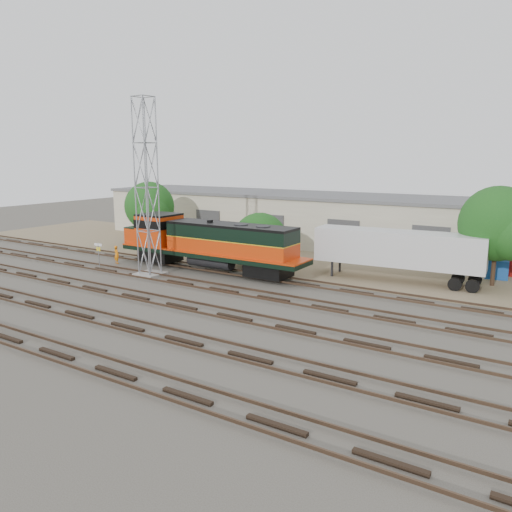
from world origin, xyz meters
The scene contains 13 objects.
ground centered at (0.00, 0.00, 0.00)m, with size 140.00×140.00×0.00m, color #47423A.
dirt_strip centered at (0.00, 15.00, 0.01)m, with size 80.00×16.00×0.02m, color #726047.
tracks centered at (0.00, -3.00, 0.08)m, with size 80.00×20.40×0.28m.
warehouse centered at (0.04, 22.98, 2.65)m, with size 58.40×10.40×5.30m.
locomotive centered at (-4.86, 6.00, 2.37)m, with size 17.14×3.01×4.12m.
signal_tower centered at (-7.72, 2.27, 6.64)m, with size 2.01×2.01×13.60m.
sign_post centered at (-13.56, 2.21, 1.44)m, with size 0.84×0.08×2.06m.
worker centered at (-13.34, 3.96, 0.79)m, with size 0.58×0.38×1.59m, color orange.
semi_trailer centered at (9.57, 10.88, 2.39)m, with size 12.49×3.42×3.80m.
dumpster_blue centered at (15.58, 15.82, 0.75)m, with size 1.60×1.50×1.50m, color #154694.
tree_west centered at (-17.00, 12.09, 4.01)m, with size 5.38×5.13×6.71m.
tree_mid centered at (-2.26, 10.15, 2.00)m, with size 5.05×4.81×4.81m.
tree_east centered at (15.91, 12.90, 4.42)m, with size 5.63×5.36×7.24m.
Camera 1 is at (19.83, -25.76, 9.23)m, focal length 35.00 mm.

